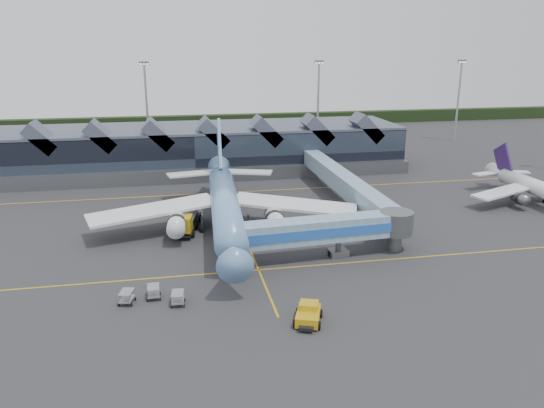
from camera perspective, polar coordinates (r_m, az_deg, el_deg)
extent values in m
plane|color=#2A2A2C|center=(72.91, -2.52, -4.59)|extent=(260.00, 260.00, 0.00)
cube|color=gold|center=(65.61, -1.46, -7.10)|extent=(120.00, 0.25, 0.01)
cube|color=gold|center=(99.29, -4.96, 1.24)|extent=(120.00, 0.25, 0.01)
cube|color=gold|center=(82.21, -3.57, -2.08)|extent=(0.25, 60.00, 0.01)
cube|color=black|center=(179.12, -7.90, 8.80)|extent=(260.00, 4.00, 4.00)
cube|color=black|center=(117.35, -8.53, 5.80)|extent=(90.00, 20.00, 9.00)
cube|color=#4B5365|center=(116.55, -8.63, 8.07)|extent=(90.00, 20.00, 0.60)
cube|color=#5A5D61|center=(107.29, -8.16, 3.03)|extent=(90.00, 2.50, 2.60)
cube|color=#4B5365|center=(112.14, -23.51, 6.58)|extent=(6.43, 6.00, 6.43)
cube|color=#4B5365|center=(110.30, -17.90, 7.01)|extent=(6.43, 6.00, 6.43)
cube|color=#4B5365|center=(109.54, -12.14, 7.38)|extent=(6.43, 6.00, 6.43)
cube|color=#4B5365|center=(109.88, -6.36, 7.68)|extent=(6.43, 6.00, 6.43)
cube|color=#4B5365|center=(111.31, -0.65, 7.90)|extent=(6.43, 6.00, 6.43)
cube|color=#4B5365|center=(113.79, 4.85, 8.04)|extent=(6.43, 6.00, 6.43)
cube|color=#4B5365|center=(117.26, 10.09, 8.10)|extent=(6.43, 6.00, 6.43)
cylinder|color=#979BA0|center=(140.11, -13.30, 10.01)|extent=(0.56, 0.56, 22.00)
cube|color=#5A5D61|center=(139.31, -13.62, 14.50)|extent=(2.40, 0.50, 0.90)
cylinder|color=#979BA0|center=(145.59, 4.98, 10.64)|extent=(0.56, 0.56, 22.00)
cube|color=#5A5D61|center=(144.82, 5.09, 14.97)|extent=(2.40, 0.50, 0.90)
cylinder|color=#979BA0|center=(159.48, 19.37, 10.31)|extent=(0.56, 0.56, 22.00)
cube|color=#5A5D61|center=(158.78, 19.77, 14.24)|extent=(2.40, 0.50, 0.90)
cylinder|color=#6997D4|center=(76.54, -5.06, -0.12)|extent=(6.06, 33.03, 4.05)
cone|color=#6997D4|center=(58.42, -4.17, -5.60)|extent=(4.39, 5.87, 4.05)
cube|color=black|center=(57.45, -4.14, -5.08)|extent=(1.56, 0.43, 0.48)
cone|color=#6997D4|center=(95.93, -5.64, 3.54)|extent=(4.51, 7.74, 4.05)
cube|color=white|center=(78.35, -12.69, -0.62)|extent=(19.36, 10.51, 1.34)
cube|color=white|center=(79.11, 2.42, -0.04)|extent=(19.37, 12.43, 1.34)
cylinder|color=white|center=(74.89, -10.23, -2.11)|extent=(2.85, 5.77, 2.51)
cylinder|color=white|center=(75.42, 0.31, -1.69)|extent=(2.85, 5.77, 2.51)
cube|color=#6997D4|center=(93.21, -5.67, 5.81)|extent=(1.12, 10.38, 11.17)
cube|color=white|center=(94.54, -8.63, 3.23)|extent=(8.90, 4.76, 0.27)
cube|color=white|center=(94.85, -2.59, 3.45)|extent=(9.04, 5.67, 0.27)
cylinder|color=#5A5D61|center=(63.13, -4.32, -6.99)|extent=(0.30, 0.30, 2.35)
cylinder|color=#5A5D61|center=(78.81, -7.55, -2.15)|extent=(0.30, 0.30, 2.35)
cylinder|color=#5A5D61|center=(79.06, -2.56, -1.95)|extent=(0.30, 0.30, 2.35)
cylinder|color=black|center=(63.43, -4.31, -7.61)|extent=(0.57, 1.53, 1.50)
cylinder|color=white|center=(101.22, 26.77, 1.49)|extent=(2.82, 19.16, 2.74)
cone|color=white|center=(110.34, 23.13, 3.21)|extent=(2.75, 4.39, 2.74)
cube|color=white|center=(98.25, 23.48, 1.20)|extent=(11.92, 6.94, 0.91)
cylinder|color=#5A5D61|center=(97.90, 25.19, 0.52)|extent=(1.71, 3.29, 1.70)
cube|color=#311B51|center=(108.95, 23.60, 4.36)|extent=(0.44, 6.15, 6.67)
cube|color=white|center=(107.98, 22.01, 3.06)|extent=(5.53, 3.14, 0.23)
cube|color=white|center=(111.45, 24.67, 3.14)|extent=(5.52, 3.10, 0.23)
cylinder|color=#5A5D61|center=(100.98, 25.29, 0.37)|extent=(0.26, 0.26, 1.58)
cube|color=#719EBD|center=(67.78, 4.81, -2.80)|extent=(20.53, 4.49, 2.95)
cube|color=blue|center=(66.39, 5.27, -3.24)|extent=(20.32, 1.57, 1.22)
cube|color=#719EBD|center=(65.00, -4.54, -3.67)|extent=(2.87, 3.44, 3.05)
cylinder|color=#5A5D61|center=(69.51, 7.15, -4.08)|extent=(0.71, 0.71, 3.91)
cube|color=#5A5D61|center=(70.06, 7.10, -5.23)|extent=(2.58, 2.20, 0.92)
cylinder|color=black|center=(69.74, 6.32, -5.39)|extent=(0.47, 0.94, 0.92)
cylinder|color=black|center=(70.47, 7.87, -5.21)|extent=(0.47, 0.94, 0.92)
cylinder|color=#5A5D61|center=(72.22, 13.21, -1.95)|extent=(4.48, 4.48, 3.05)
cylinder|color=#5A5D61|center=(72.86, 13.10, -3.41)|extent=(1.83, 1.83, 3.91)
cube|color=black|center=(80.12, -9.14, -2.14)|extent=(4.84, 10.65, 0.57)
cube|color=#BF9511|center=(76.11, -9.67, -2.23)|extent=(3.21, 3.04, 2.52)
cube|color=black|center=(75.08, -9.82, -2.05)|extent=(2.50, 0.69, 1.14)
cylinder|color=#B1B2B5|center=(80.92, -9.02, -0.79)|extent=(3.96, 7.04, 2.63)
sphere|color=#B1B2B5|center=(84.04, -8.64, -0.10)|extent=(2.52, 2.52, 2.52)
sphere|color=#B1B2B5|center=(77.81, -9.43, -1.53)|extent=(2.52, 2.52, 2.52)
cylinder|color=black|center=(77.30, -10.60, -3.15)|extent=(0.63, 1.20, 1.14)
cylinder|color=black|center=(76.78, -8.51, -3.18)|extent=(0.63, 1.20, 1.14)
cylinder|color=black|center=(81.00, -10.05, -2.18)|extent=(0.63, 1.20, 1.14)
cylinder|color=black|center=(80.50, -8.05, -2.21)|extent=(0.63, 1.20, 1.14)
cylinder|color=black|center=(83.66, -9.69, -1.55)|extent=(0.63, 1.20, 1.14)
cylinder|color=black|center=(83.18, -7.76, -1.56)|extent=(0.63, 1.20, 1.14)
cube|color=#BF9511|center=(53.99, 3.91, -11.89)|extent=(3.39, 4.24, 1.02)
cube|color=#BF9511|center=(54.16, 3.99, -10.87)|extent=(2.30, 2.18, 0.72)
cube|color=black|center=(52.42, 3.70, -13.15)|extent=(1.63, 1.27, 0.31)
cylinder|color=black|center=(53.17, 2.48, -12.73)|extent=(0.57, 0.87, 0.82)
cylinder|color=black|center=(52.99, 5.08, -12.89)|extent=(0.57, 0.87, 0.82)
cylinder|color=black|center=(55.31, 2.79, -11.48)|extent=(0.57, 0.87, 0.82)
cylinder|color=black|center=(55.14, 5.28, -11.63)|extent=(0.57, 0.87, 0.82)
cube|color=#95969D|center=(60.00, -12.61, -9.42)|extent=(1.31, 2.02, 0.14)
cube|color=#95969D|center=(59.63, -12.66, -8.68)|extent=(1.31, 2.02, 0.07)
cylinder|color=black|center=(60.78, -11.95, -9.37)|extent=(0.12, 0.33, 0.33)
cube|color=#95969D|center=(58.13, -10.09, -10.16)|extent=(1.42, 2.09, 0.14)
cube|color=#95969D|center=(57.75, -10.13, -9.40)|extent=(1.42, 2.09, 0.07)
cylinder|color=black|center=(58.88, -9.36, -10.11)|extent=(0.13, 0.33, 0.33)
cube|color=#95969D|center=(59.57, -15.33, -9.83)|extent=(1.69, 2.23, 0.14)
cube|color=#95969D|center=(59.20, -15.40, -9.08)|extent=(1.69, 2.23, 0.07)
cylinder|color=black|center=(60.14, -14.48, -9.85)|extent=(0.18, 0.34, 0.33)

